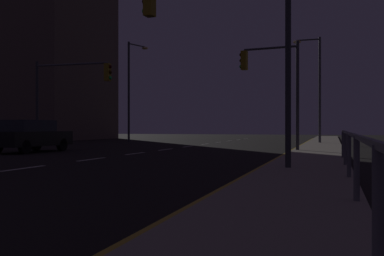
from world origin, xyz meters
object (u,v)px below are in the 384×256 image
Objects in this scene: traffic_light_far_center at (70,85)px; street_lamp_median at (132,83)px; traffic_light_mid_left at (272,75)px; street_lamp_across_street at (316,79)px; car at (30,135)px; traffic_light_far_right at (221,23)px.

street_lamp_median is at bearing 98.72° from traffic_light_far_center.
street_lamp_across_street is at bearing 81.41° from traffic_light_mid_left.
traffic_light_far_right is (11.08, -6.16, 3.40)m from car.
car is 16.17m from street_lamp_median.
street_lamp_across_street is 14.72m from street_lamp_median.
street_lamp_median is (-12.82, 21.71, 0.69)m from traffic_light_far_right.
traffic_light_far_center is at bearing -138.62° from street_lamp_across_street.
car is at bearing 150.90° from traffic_light_far_right.
traffic_light_far_right is at bearing -95.14° from street_lamp_across_street.
traffic_light_mid_left is 11.23m from street_lamp_across_street.
car is at bearing -131.49° from street_lamp_across_street.
street_lamp_across_street reaches higher than traffic_light_mid_left.
traffic_light_far_right is at bearing -91.17° from traffic_light_mid_left.
street_lamp_median is (-1.74, 15.55, 4.09)m from car.
street_lamp_across_street reaches higher than traffic_light_far_center.
traffic_light_mid_left is at bearing 17.56° from car.
street_lamp_across_street reaches higher than car.
traffic_light_far_center is at bearing 139.02° from traffic_light_far_right.
traffic_light_far_center is 12.42m from street_lamp_median.
street_lamp_median is (-14.69, 0.91, 0.29)m from street_lamp_across_street.
traffic_light_far_center is 11.15m from traffic_light_mid_left.
street_lamp_across_street is at bearing 48.51° from car.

